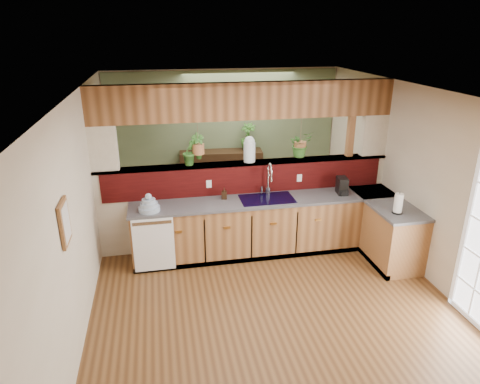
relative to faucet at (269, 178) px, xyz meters
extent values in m
cube|color=#58361B|center=(-0.31, -1.13, -1.18)|extent=(4.60, 7.00, 0.01)
cube|color=brown|center=(-0.31, -1.13, 1.42)|extent=(4.60, 7.00, 0.01)
cube|color=beige|center=(-0.31, 2.37, 0.12)|extent=(4.60, 0.02, 2.60)
cube|color=beige|center=(-2.61, -1.13, 0.12)|extent=(0.02, 7.00, 2.60)
cube|color=beige|center=(1.99, -1.13, 0.12)|extent=(0.02, 7.00, 2.60)
cube|color=beige|center=(-0.31, 0.22, -0.51)|extent=(4.60, 0.15, 1.35)
cube|color=#340707|center=(-0.31, 0.14, -0.06)|extent=(4.40, 0.02, 0.45)
cube|color=brown|center=(-0.31, 0.22, 0.19)|extent=(4.60, 0.21, 0.04)
cube|color=brown|center=(-0.31, 0.22, 1.14)|extent=(4.60, 0.15, 0.55)
cube|color=beige|center=(-2.41, 0.22, 0.52)|extent=(0.40, 0.15, 0.70)
cube|color=beige|center=(1.79, 0.22, 0.52)|extent=(0.40, 0.15, 0.70)
cube|color=brown|center=(1.39, 0.22, 0.12)|extent=(0.10, 0.10, 2.60)
cube|color=brown|center=(-0.31, 0.22, 0.19)|extent=(4.60, 0.21, 0.04)
cube|color=brown|center=(-0.31, 0.22, 1.14)|extent=(4.60, 0.15, 0.55)
cube|color=#5A6C4A|center=(-0.31, 2.35, 0.12)|extent=(4.55, 0.02, 2.55)
cube|color=brown|center=(-0.06, -0.15, -0.75)|extent=(4.10, 0.60, 0.86)
cube|color=#46464B|center=(-0.06, -0.15, -0.30)|extent=(4.14, 0.64, 0.04)
cube|color=brown|center=(1.69, -0.59, -0.75)|extent=(0.60, 1.48, 0.86)
cube|color=#46464B|center=(1.69, -0.59, -0.30)|extent=(0.64, 1.52, 0.04)
cube|color=brown|center=(1.69, -0.15, -0.75)|extent=(0.60, 0.60, 0.86)
cube|color=#46464B|center=(1.69, -0.15, -0.30)|extent=(0.64, 0.64, 0.04)
cube|color=black|center=(-0.06, -0.42, -1.14)|extent=(4.10, 0.06, 0.08)
cube|color=black|center=(1.42, -0.59, -1.14)|extent=(0.06, 1.48, 0.08)
cube|color=white|center=(-1.79, -0.46, -0.73)|extent=(0.58, 0.02, 0.82)
cube|color=#B7B7B2|center=(-1.79, -0.48, -0.38)|extent=(0.54, 0.01, 0.05)
cube|color=black|center=(-0.06, -0.15, -0.30)|extent=(0.82, 0.50, 0.03)
cube|color=black|center=(-0.25, -0.15, -0.38)|extent=(0.34, 0.40, 0.16)
cube|color=black|center=(0.13, -0.15, -0.38)|extent=(0.34, 0.40, 0.16)
cube|color=brown|center=(-2.59, -1.93, 0.37)|extent=(0.03, 0.35, 0.45)
cube|color=silver|center=(-2.57, -1.93, 0.37)|extent=(0.01, 0.27, 0.37)
cylinder|color=#B7B7B2|center=(0.00, 0.05, -0.23)|extent=(0.08, 0.08, 0.11)
cylinder|color=#B7B7B2|center=(0.00, 0.05, -0.03)|extent=(0.03, 0.03, 0.31)
torus|color=#B7B7B2|center=(0.00, -0.03, 0.13)|extent=(0.22, 0.11, 0.23)
cylinder|color=#B7B7B2|center=(0.00, -0.13, 0.05)|extent=(0.03, 0.03, 0.13)
cylinder|color=#B7B7B2|center=(-0.10, 0.05, -0.20)|extent=(0.03, 0.03, 0.11)
cylinder|color=#93A5BE|center=(-1.82, -0.28, -0.25)|extent=(0.31, 0.31, 0.07)
cylinder|color=#93A5BE|center=(-1.82, -0.28, -0.19)|extent=(0.25, 0.25, 0.06)
cylinder|color=#93A5BE|center=(-1.82, -0.28, -0.13)|extent=(0.19, 0.19, 0.06)
sphere|color=#93A5BE|center=(-1.82, -0.28, -0.06)|extent=(0.10, 0.10, 0.10)
imported|color=#362113|center=(-0.70, -0.02, -0.19)|extent=(0.09, 0.09, 0.18)
cube|color=black|center=(1.14, -0.16, -0.15)|extent=(0.14, 0.23, 0.26)
cube|color=black|center=(1.14, -0.24, -0.24)|extent=(0.12, 0.09, 0.09)
cylinder|color=silver|center=(1.14, -0.21, -0.20)|extent=(0.07, 0.07, 0.07)
cylinder|color=black|center=(1.60, -1.02, -0.27)|extent=(0.14, 0.14, 0.02)
cylinder|color=#B7B7B2|center=(1.60, -1.02, -0.13)|extent=(0.02, 0.02, 0.31)
cylinder|color=white|center=(1.60, -1.02, -0.13)|extent=(0.12, 0.12, 0.27)
cylinder|color=silver|center=(-0.26, 0.22, 0.36)|extent=(0.18, 0.18, 0.30)
sphere|color=silver|center=(-0.26, 0.22, 0.53)|extent=(0.16, 0.16, 0.16)
imported|color=#2C5B1F|center=(-1.17, 0.22, 0.42)|extent=(0.26, 0.23, 0.42)
cylinder|color=brown|center=(-1.05, 0.22, 0.69)|extent=(0.01, 0.01, 0.35)
cylinder|color=#925B35|center=(-1.05, 0.22, 0.45)|extent=(0.18, 0.18, 0.16)
imported|color=#2C5B1F|center=(-1.05, 0.22, 0.69)|extent=(0.24, 0.20, 0.39)
cylinder|color=brown|center=(0.56, 0.22, 0.67)|extent=(0.01, 0.01, 0.40)
cylinder|color=#925B35|center=(0.56, 0.22, 0.40)|extent=(0.19, 0.19, 0.16)
imported|color=#2C5B1F|center=(0.56, 0.22, 0.64)|extent=(0.43, 0.40, 0.40)
cube|color=black|center=(-0.42, 2.12, -0.68)|extent=(1.66, 0.59, 1.09)
imported|color=#2C5B1F|center=(-0.87, 2.12, 0.06)|extent=(0.23, 0.18, 0.39)
imported|color=#2C5B1F|center=(0.13, 2.12, 0.12)|extent=(0.38, 0.38, 0.53)
imported|color=#2C5B1F|center=(0.64, 1.01, -0.83)|extent=(0.69, 0.61, 0.71)
camera|label=1|loc=(-1.62, -5.99, 2.17)|focal=32.00mm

